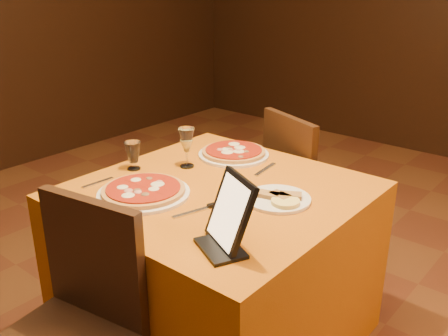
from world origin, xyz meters
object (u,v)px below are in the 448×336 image
Objects in this scene: chair_main_far at (314,191)px; water_glass at (133,156)px; pizza_near at (144,192)px; wine_glass at (187,147)px; pizza_far at (234,153)px; tablet at (230,211)px; main_table at (218,266)px.

chair_main_far reaches higher than water_glass.
pizza_near is 1.97× the size of wine_glass.
tablet reaches higher than pizza_far.
tablet reaches higher than chair_main_far.
tablet is (0.51, -0.08, 0.10)m from pizza_near.
wine_glass is 1.46× the size of water_glass.
main_table is 8.46× the size of water_glass.
tablet is at bearing -44.33° from main_table.
pizza_near and pizza_far have the same top height.
tablet is (0.76, -0.24, 0.06)m from water_glass.
pizza_far is at bearing 60.85° from water_glass.
wine_glass is at bearing 90.71° from chair_main_far.
pizza_far is 2.65× the size of water_glass.
chair_main_far is at bearing 67.39° from pizza_far.
wine_glass is at bearing -106.42° from pizza_far.
pizza_far is at bearing 73.58° from wine_glass.
wine_glass is at bearing 160.13° from main_table.
pizza_far is at bearing 88.62° from chair_main_far.
chair_main_far is 4.79× the size of wine_glass.
main_table is 4.51× the size of tablet.
chair_main_far is at bearing 131.78° from tablet.
pizza_near is at bearing -88.98° from pizza_far.
pizza_near is (-0.19, -1.07, 0.31)m from chair_main_far.
main_table is at bearing 10.36° from water_glass.
chair_main_far is 1.26m from tablet.
chair_main_far is 0.87m from wine_glass.
main_table is 2.94× the size of pizza_near.
water_glass is at bearing -169.64° from main_table.
pizza_far is at bearing 153.84° from tablet.
water_glass is 0.53× the size of tablet.
main_table is at bearing -60.61° from pizza_far.
pizza_far is 0.27m from wine_glass.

